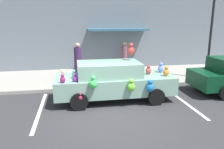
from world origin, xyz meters
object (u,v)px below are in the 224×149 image
(plush_covered_car, at_px, (113,81))
(street_lamp_post, at_px, (211,29))
(pedestrian_near_shopfront, at_px, (124,56))
(pedestrian_walking_past, at_px, (78,62))
(teddy_bear_on_sidewalk, at_px, (64,77))

(plush_covered_car, relative_size, street_lamp_post, 1.11)
(plush_covered_car, height_order, pedestrian_near_shopfront, plush_covered_car)
(pedestrian_near_shopfront, xyz_separation_m, pedestrian_walking_past, (-2.86, -1.58, 0.04))
(teddy_bear_on_sidewalk, xyz_separation_m, pedestrian_walking_past, (0.72, 1.02, 0.52))
(pedestrian_walking_past, bearing_deg, street_lamp_post, -11.73)
(plush_covered_car, bearing_deg, teddy_bear_on_sidewalk, 132.10)
(plush_covered_car, height_order, pedestrian_walking_past, plush_covered_car)
(teddy_bear_on_sidewalk, relative_size, street_lamp_post, 0.17)
(street_lamp_post, xyz_separation_m, pedestrian_near_shopfront, (-3.70, 2.95, -1.73))
(plush_covered_car, xyz_separation_m, pedestrian_walking_past, (-1.29, 3.24, 0.19))
(pedestrian_walking_past, bearing_deg, teddy_bear_on_sidewalk, -125.25)
(street_lamp_post, distance_m, pedestrian_near_shopfront, 5.04)
(plush_covered_car, relative_size, teddy_bear_on_sidewalk, 6.61)
(teddy_bear_on_sidewalk, xyz_separation_m, street_lamp_post, (7.28, -0.34, 2.21))
(teddy_bear_on_sidewalk, bearing_deg, street_lamp_post, -2.68)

